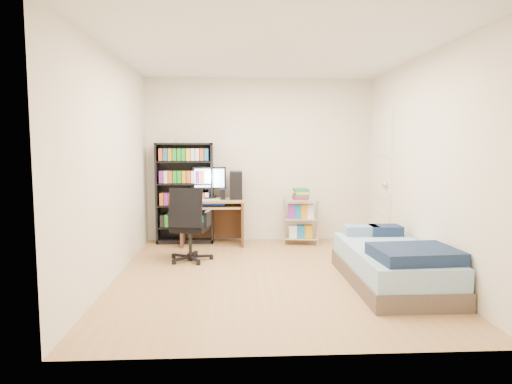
{
  "coord_description": "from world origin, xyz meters",
  "views": [
    {
      "loc": [
        -0.42,
        -5.09,
        1.5
      ],
      "look_at": [
        -0.14,
        0.4,
        0.92
      ],
      "focal_mm": 32.0,
      "sensor_mm": 36.0,
      "label": 1
    }
  ],
  "objects": [
    {
      "name": "office_chair",
      "position": [
        -0.98,
        0.69,
        0.31
      ],
      "size": [
        0.66,
        0.66,
        0.96
      ],
      "rotation": [
        0.0,
        0.0,
        -0.17
      ],
      "color": "black",
      "rests_on": "room"
    },
    {
      "name": "room",
      "position": [
        0.0,
        0.0,
        1.25
      ],
      "size": [
        3.58,
        4.08,
        2.58
      ],
      "color": "#A68253",
      "rests_on": "ground"
    },
    {
      "name": "door",
      "position": [
        1.72,
        1.35,
        1.0
      ],
      "size": [
        0.12,
        0.8,
        2.0
      ],
      "color": "silver",
      "rests_on": "room"
    },
    {
      "name": "computer_desk",
      "position": [
        -0.63,
        1.71,
        0.63
      ],
      "size": [
        0.92,
        0.54,
        1.16
      ],
      "color": "#9D7851",
      "rests_on": "room"
    },
    {
      "name": "bed",
      "position": [
        1.28,
        -0.41,
        0.23
      ],
      "size": [
        0.9,
        1.8,
        0.51
      ],
      "color": "brown",
      "rests_on": "room"
    },
    {
      "name": "media_shelf",
      "position": [
        -1.15,
        1.84,
        0.78
      ],
      "size": [
        0.86,
        0.29,
        1.59
      ],
      "color": "black",
      "rests_on": "room"
    },
    {
      "name": "wire_cart",
      "position": [
        0.61,
        1.67,
        0.55
      ],
      "size": [
        0.56,
        0.44,
        0.84
      ],
      "rotation": [
        0.0,
        0.0,
        -0.13
      ],
      "color": "silver",
      "rests_on": "room"
    }
  ]
}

